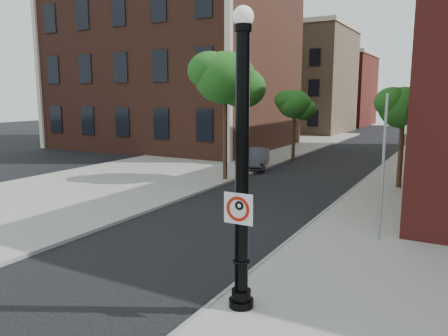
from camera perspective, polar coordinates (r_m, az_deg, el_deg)
The scene contains 16 objects.
ground at distance 11.30m, azimuth -9.65°, elevation -14.30°, with size 120.00×120.00×0.00m, color black.
sidewalk_right at distance 18.57m, azimuth 26.55°, elevation -5.43°, with size 8.00×60.00×0.12m, color gray.
sidewalk_left at distance 30.63m, azimuth -1.82°, elevation 1.18°, with size 10.00×50.00×0.12m, color gray.
curb_edge at distance 19.09m, azimuth 14.63°, elevation -4.28°, with size 0.10×60.00×0.14m, color gray.
victorian_building at distance 39.35m, azimuth -6.36°, elevation 15.68°, with size 18.60×14.60×17.95m.
bg_building_tan_a at distance 55.23m, azimuth 9.57°, elevation 10.99°, with size 12.00×12.00×12.00m, color #957051.
bg_building_red at distance 68.56m, azimuth 13.53°, elevation 9.73°, with size 12.00×12.00×10.00m, color maroon.
lamppost at distance 8.80m, azimuth 2.37°, elevation -1.44°, with size 0.53×0.53×6.21m.
no_parking_sign at distance 8.78m, azimuth 1.88°, elevation -5.30°, with size 0.64×0.07×0.64m.
parked_car at distance 27.07m, azimuth 4.16°, elevation 1.28°, with size 1.36×3.90×1.28m, color #2B2B2F.
traffic_signal_left at distance 18.86m, azimuth 2.61°, elevation 6.60°, with size 0.36×0.45×5.29m.
traffic_signal_right at distance 18.78m, azimuth 23.00°, elevation 3.87°, with size 0.30×0.37×4.34m.
utility_pole at distance 14.02m, azimuth 20.03°, elevation -0.26°, with size 0.09×0.09×4.58m, color #999999.
street_tree_a at distance 22.76m, azimuth 0.32°, elevation 11.51°, with size 3.72×3.37×6.71m.
street_tree_b at distance 30.63m, azimuth 9.26°, elevation 8.12°, with size 2.69×2.43×4.85m.
street_tree_c at distance 22.38m, azimuth 22.50°, elevation 7.13°, with size 2.72×2.46×4.90m.
Camera 1 is at (6.54, -8.01, 4.56)m, focal length 35.00 mm.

